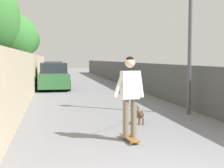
# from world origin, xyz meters

# --- Properties ---
(ground_plane) EXTENTS (80.00, 80.00, 0.00)m
(ground_plane) POSITION_xyz_m (14.00, 0.00, 0.00)
(ground_plane) COLOR gray
(wall_left) EXTENTS (48.00, 0.30, 2.02)m
(wall_left) POSITION_xyz_m (12.00, 2.95, 1.01)
(wall_left) COLOR tan
(wall_left) RESTS_ON ground
(fence_right) EXTENTS (48.00, 0.30, 1.55)m
(fence_right) POSITION_xyz_m (12.00, -2.95, 0.78)
(fence_right) COLOR #4C4C4C
(fence_right) RESTS_ON ground
(tree_left_mid) EXTENTS (2.76, 2.76, 4.22)m
(tree_left_mid) POSITION_xyz_m (19.00, 4.06, 3.07)
(tree_left_mid) COLOR brown
(tree_left_mid) RESTS_ON ground
(tree_left_far) EXTENTS (2.85, 2.85, 4.15)m
(tree_left_far) POSITION_xyz_m (13.00, 4.01, 2.83)
(tree_left_far) COLOR brown
(tree_left_far) RESTS_ON ground
(lamp_post) EXTENTS (0.36, 0.36, 4.63)m
(lamp_post) POSITION_xyz_m (5.48, -2.40, 3.14)
(lamp_post) COLOR #4C4C51
(lamp_post) RESTS_ON ground
(skateboard) EXTENTS (0.82, 0.30, 0.08)m
(skateboard) POSITION_xyz_m (2.66, 0.27, 0.07)
(skateboard) COLOR brown
(skateboard) RESTS_ON ground
(person_skateboarder) EXTENTS (0.26, 0.72, 1.75)m
(person_skateboarder) POSITION_xyz_m (2.66, 0.27, 1.11)
(person_skateboarder) COLOR #726651
(person_skateboarder) RESTS_ON skateboard
(dog) EXTENTS (1.96, 0.83, 1.06)m
(dog) POSITION_xyz_m (4.33, -0.41, 0.28)
(dog) COLOR brown
(dog) RESTS_ON ground
(car_near) EXTENTS (4.20, 1.80, 1.54)m
(car_near) POSITION_xyz_m (14.85, 1.80, 0.72)
(car_near) COLOR #336B38
(car_near) RESTS_ON ground
(car_far) EXTENTS (4.21, 1.80, 1.54)m
(car_far) POSITION_xyz_m (22.87, 1.80, 0.72)
(car_far) COLOR silver
(car_far) RESTS_ON ground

